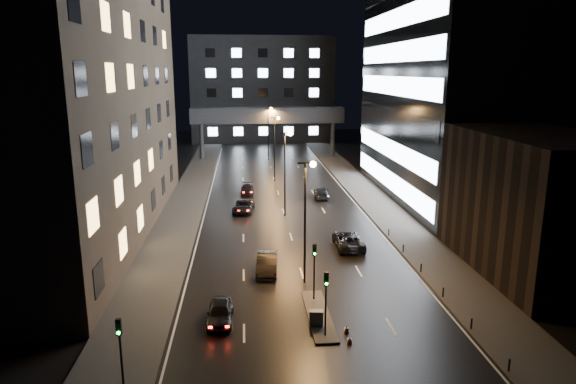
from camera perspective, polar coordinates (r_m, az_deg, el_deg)
The scene contains 26 objects.
ground at distance 73.35m, azimuth -1.10°, elevation -0.09°, with size 160.00×160.00×0.00m, color black.
sidewalk_left at distance 68.76m, azimuth -11.27°, elevation -1.20°, with size 5.00×110.00×0.15m, color #383533.
sidewalk_right at distance 70.47m, azimuth 9.37°, elevation -0.77°, with size 5.00×110.00×0.15m, color #383533.
building_left at distance 58.04m, azimuth -23.62°, elevation 15.20°, with size 15.00×48.00×40.00m, color #2D2319.
building_right_low at distance 48.47m, azimuth 25.94°, elevation -1.18°, with size 10.00×18.00×12.00m, color black.
building_right_glass at distance 73.69m, azimuth 19.76°, elevation 16.85°, with size 20.00×36.00×45.00m, color black.
building_far at distance 129.35m, azimuth -2.91°, elevation 11.31°, with size 34.00×14.00×25.00m, color #333335.
skybridge at distance 101.67m, azimuth -2.28°, elevation 8.42°, with size 30.00×3.00×10.00m.
median_island at distance 37.61m, azimuth 3.41°, elevation -13.48°, with size 1.60×8.00×0.15m, color #383533.
traffic_signal_near at distance 38.63m, azimuth 2.94°, elevation -7.82°, with size 0.28×0.34×4.40m.
traffic_signal_far at distance 33.62m, azimuth 4.24°, elevation -11.19°, with size 0.28×0.34×4.40m.
traffic_signal_corner at distance 29.62m, azimuth -18.16°, elevation -15.77°, with size 0.28×0.34×4.40m.
bollard_row at distance 43.80m, azimuth 15.64°, elevation -9.42°, with size 0.12×25.12×0.90m.
streetlight_near at distance 40.87m, azimuth 2.13°, elevation -1.60°, with size 1.45×0.50×10.15m.
streetlight_mid_a at distance 60.31m, azimuth -0.20°, elevation 3.28°, with size 1.45×0.50×10.15m.
streetlight_mid_b at distance 80.03m, azimuth -1.40°, elevation 5.77°, with size 1.45×0.50×10.15m.
streetlight_far at distance 99.86m, azimuth -2.13°, elevation 7.27°, with size 1.45×0.50×10.15m.
car_away_a at distance 36.77m, azimuth -7.55°, elevation -13.10°, with size 1.72×4.28×1.46m, color black.
car_away_b at distance 44.73m, azimuth -2.35°, elevation -7.92°, with size 1.74×4.98×1.64m, color black.
car_away_c at distance 63.54m, azimuth -4.98°, elevation -1.61°, with size 2.31×5.02×1.39m, color black.
car_away_d at distance 72.82m, azimuth -4.54°, elevation 0.29°, with size 1.80×4.42×1.28m, color black.
car_toward_a at distance 50.97m, azimuth 6.72°, elevation -5.35°, with size 2.58×5.59×1.55m, color black.
car_toward_b at distance 70.46m, azimuth 3.71°, elevation -0.08°, with size 2.00×4.92×1.43m, color black.
utility_cabinet at distance 35.88m, azimuth 3.15°, elevation -13.79°, with size 0.91×0.53×1.06m, color #515053.
cone_a at distance 34.34m, azimuth 6.87°, elevation -16.01°, with size 0.35×0.35×0.50m, color #FF320D.
cone_b at distance 35.51m, azimuth 6.53°, elevation -14.92°, with size 0.36×0.36×0.54m, color #FF3B0D.
Camera 1 is at (-4.77, -31.18, 17.03)m, focal length 32.00 mm.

